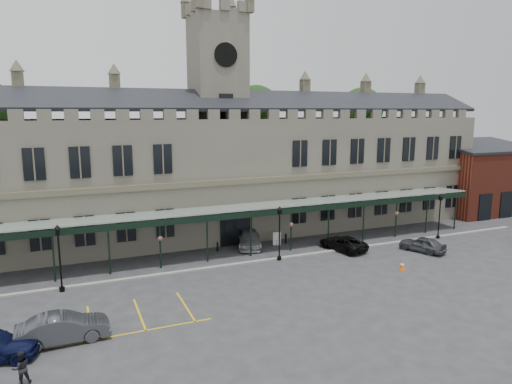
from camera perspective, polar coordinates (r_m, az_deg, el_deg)
name	(u,v)px	position (r m, az deg, el deg)	size (l,w,h in m)	color
ground	(287,284)	(34.89, 3.90, -11.37)	(140.00, 140.00, 0.00)	#2D2E30
station_building	(219,172)	(47.63, -4.63, 2.48)	(60.00, 10.36, 17.30)	#5B574B
clock_tower	(218,107)	(47.30, -4.77, 10.49)	(5.60, 5.60, 24.80)	#5B574B
canopy	(250,229)	(40.62, -0.80, -4.67)	(50.00, 4.10, 4.30)	#8C9E93
brick_annex	(480,179)	(64.83, 26.23, 1.43)	(12.40, 8.36, 9.23)	maroon
kerb	(258,261)	(39.55, 0.28, -8.62)	(60.00, 0.40, 0.12)	gray
parking_markings	(90,326)	(30.28, -20.04, -15.45)	(16.00, 6.00, 0.01)	gold
tree_behind_mid	(256,111)	(58.54, 0.02, 10.15)	(6.00, 6.00, 16.00)	#332314
tree_behind_right	(361,111)	(66.40, 13.05, 9.89)	(6.00, 6.00, 16.00)	#332314
lamp_post_left	(59,252)	(35.31, -23.39, -6.92)	(0.47, 0.47, 4.93)	black
lamp_post_mid	(279,228)	(39.25, 2.95, -4.54)	(0.45, 0.45, 4.79)	black
lamp_post_right	(440,212)	(49.47, 21.98, -2.33)	(0.44, 0.44, 4.63)	black
traffic_cone	(402,266)	(39.34, 17.79, -8.78)	(0.45, 0.45, 0.71)	#FF5B08
sign_board	(277,239)	(44.10, 2.62, -5.87)	(0.74, 0.26, 1.29)	black
bollard_left	(217,247)	(42.36, -4.85, -6.85)	(0.15, 0.15, 0.87)	black
bollard_right	(286,239)	(44.79, 3.74, -5.84)	(0.17, 0.17, 0.95)	black
car_left_b	(63,328)	(28.60, -22.95, -15.40)	(1.73, 4.95, 1.63)	#3A3D42
car_taxi	(249,239)	(43.68, -0.83, -5.86)	(2.08, 5.12, 1.49)	#9B9DA2
car_van	(343,243)	(43.34, 10.79, -6.28)	(2.20, 4.78, 1.33)	black
car_right_a	(422,244)	(44.79, 20.08, -6.14)	(1.66, 4.12, 1.40)	#3A3D42
person_b	(21,368)	(25.51, -27.30, -18.96)	(0.81, 0.63, 1.66)	black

